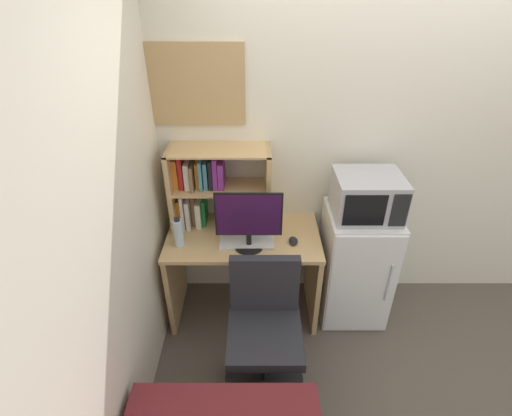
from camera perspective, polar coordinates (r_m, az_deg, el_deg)
name	(u,v)px	position (r m, az deg, el deg)	size (l,w,h in m)	color
wall_back	(436,147)	(3.05, 25.40, 8.36)	(6.40, 0.04, 2.60)	silver
wall_left	(54,324)	(1.58, -28.15, -15.14)	(0.04, 4.40, 2.60)	silver
desk	(243,261)	(2.90, -2.00, -7.94)	(1.11, 0.60, 0.75)	tan
hutch_bookshelf	(206,185)	(2.74, -7.53, 3.47)	(0.71, 0.30, 0.61)	tan
monitor	(248,219)	(2.52, -1.29, -1.67)	(0.45, 0.21, 0.42)	black
keyboard	(246,242)	(2.66, -1.56, -5.18)	(0.38, 0.16, 0.02)	silver
computer_mouse	(292,241)	(2.68, 5.45, -4.93)	(0.06, 0.10, 0.03)	black
water_bottle	(177,233)	(2.65, -11.76, -3.67)	(0.07, 0.07, 0.22)	silver
mini_fridge	(354,265)	(3.03, 14.50, -8.24)	(0.49, 0.51, 0.92)	white
microwave	(366,195)	(2.69, 16.19, 1.84)	(0.45, 0.39, 0.30)	#ADADB2
desk_chair	(264,335)	(2.56, 1.15, -18.62)	(0.53, 0.53, 0.90)	black
wall_corkboard	(192,85)	(2.62, -9.54, 17.77)	(0.67, 0.02, 0.53)	tan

